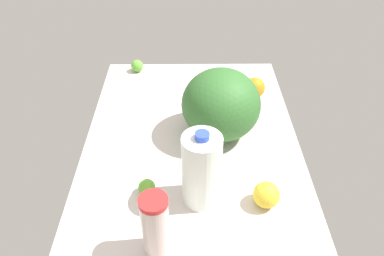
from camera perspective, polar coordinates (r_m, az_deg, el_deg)
countertop at (r=131.27cm, az=0.00°, el=-3.89°), size 120.00×76.00×3.00cm
milk_jug at (r=106.73cm, az=1.44°, el=-6.40°), size 11.35×11.35×25.49cm
tumbler_cup at (r=97.35cm, az=-5.58°, el=-14.55°), size 7.28×7.28×19.86cm
watermelon at (r=130.26cm, az=4.43°, el=3.57°), size 27.51×27.51×25.09cm
lemon_far_back at (r=113.11cm, az=11.26°, el=-9.97°), size 7.93×7.93×7.93cm
lime_loose at (r=173.94cm, az=-8.36°, el=9.36°), size 5.50×5.50×5.50cm
lime_by_jug at (r=115.53cm, az=-6.90°, el=-8.98°), size 5.24×5.24×5.24cm
orange_near_front at (r=156.02cm, az=9.52°, el=6.06°), size 8.47×8.47×8.47cm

